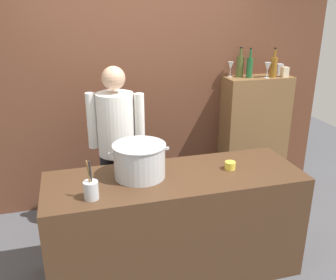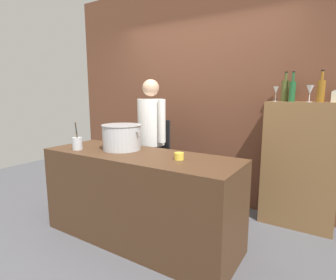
{
  "view_description": "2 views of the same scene",
  "coord_description": "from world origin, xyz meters",
  "px_view_note": "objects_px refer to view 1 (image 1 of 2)",
  "views": [
    {
      "loc": [
        -0.74,
        -2.48,
        2.17
      ],
      "look_at": [
        0.06,
        0.44,
        1.03
      ],
      "focal_mm": 39.2,
      "sensor_mm": 36.0,
      "label": 1
    },
    {
      "loc": [
        1.61,
        -2.01,
        1.47
      ],
      "look_at": [
        0.15,
        0.31,
        1.01
      ],
      "focal_mm": 28.53,
      "sensor_mm": 36.0,
      "label": 2
    }
  ],
  "objects_px": {
    "wine_bottle_amber": "(274,66)",
    "spice_tin_cream": "(285,72)",
    "spice_tin_silver": "(279,69)",
    "wine_bottle_green": "(250,67)",
    "butter_jar": "(230,165)",
    "wine_glass_wide": "(268,67)",
    "stockpot_large": "(140,161)",
    "utensil_crock": "(91,190)",
    "wine_bottle_olive": "(240,66)",
    "wine_glass_short": "(231,66)",
    "chef": "(117,141)"
  },
  "relations": [
    {
      "from": "wine_bottle_amber",
      "to": "spice_tin_cream",
      "type": "xyz_separation_m",
      "value": [
        0.13,
        -0.03,
        -0.06
      ]
    },
    {
      "from": "spice_tin_silver",
      "to": "spice_tin_cream",
      "type": "distance_m",
      "value": 0.14
    },
    {
      "from": "wine_bottle_amber",
      "to": "wine_bottle_green",
      "type": "height_order",
      "value": "wine_bottle_green"
    },
    {
      "from": "wine_bottle_green",
      "to": "spice_tin_silver",
      "type": "xyz_separation_m",
      "value": [
        0.42,
        0.07,
        -0.06
      ]
    },
    {
      "from": "butter_jar",
      "to": "spice_tin_cream",
      "type": "height_order",
      "value": "spice_tin_cream"
    },
    {
      "from": "wine_bottle_green",
      "to": "wine_glass_wide",
      "type": "bearing_deg",
      "value": -24.01
    },
    {
      "from": "butter_jar",
      "to": "spice_tin_cream",
      "type": "relative_size",
      "value": 0.79
    },
    {
      "from": "wine_glass_wide",
      "to": "spice_tin_cream",
      "type": "xyz_separation_m",
      "value": [
        0.23,
        0.01,
        -0.06
      ]
    },
    {
      "from": "wine_glass_wide",
      "to": "spice_tin_silver",
      "type": "height_order",
      "value": "wine_glass_wide"
    },
    {
      "from": "stockpot_large",
      "to": "utensil_crock",
      "type": "distance_m",
      "value": 0.47
    },
    {
      "from": "wine_bottle_amber",
      "to": "wine_bottle_olive",
      "type": "bearing_deg",
      "value": 163.11
    },
    {
      "from": "wine_glass_short",
      "to": "spice_tin_cream",
      "type": "bearing_deg",
      "value": -15.59
    },
    {
      "from": "wine_glass_wide",
      "to": "spice_tin_silver",
      "type": "xyz_separation_m",
      "value": [
        0.24,
        0.15,
        -0.06
      ]
    },
    {
      "from": "wine_glass_wide",
      "to": "stockpot_large",
      "type": "bearing_deg",
      "value": -147.76
    },
    {
      "from": "butter_jar",
      "to": "wine_bottle_olive",
      "type": "distance_m",
      "value": 1.52
    },
    {
      "from": "wine_bottle_amber",
      "to": "wine_glass_wide",
      "type": "xyz_separation_m",
      "value": [
        -0.1,
        -0.04,
        0.0
      ]
    },
    {
      "from": "stockpot_large",
      "to": "wine_bottle_amber",
      "type": "distance_m",
      "value": 2.09
    },
    {
      "from": "chef",
      "to": "wine_bottle_olive",
      "type": "height_order",
      "value": "wine_bottle_olive"
    },
    {
      "from": "spice_tin_cream",
      "to": "wine_glass_short",
      "type": "bearing_deg",
      "value": 164.41
    },
    {
      "from": "wine_bottle_olive",
      "to": "wine_bottle_amber",
      "type": "bearing_deg",
      "value": -16.89
    },
    {
      "from": "butter_jar",
      "to": "wine_glass_short",
      "type": "bearing_deg",
      "value": 66.81
    },
    {
      "from": "utensil_crock",
      "to": "wine_bottle_green",
      "type": "relative_size",
      "value": 0.9
    },
    {
      "from": "utensil_crock",
      "to": "spice_tin_silver",
      "type": "bearing_deg",
      "value": 32.44
    },
    {
      "from": "wine_bottle_green",
      "to": "wine_glass_wide",
      "type": "xyz_separation_m",
      "value": [
        0.18,
        -0.08,
        0.0
      ]
    },
    {
      "from": "chef",
      "to": "spice_tin_silver",
      "type": "height_order",
      "value": "chef"
    },
    {
      "from": "wine_bottle_green",
      "to": "wine_bottle_olive",
      "type": "bearing_deg",
      "value": 141.46
    },
    {
      "from": "wine_bottle_amber",
      "to": "spice_tin_cream",
      "type": "bearing_deg",
      "value": -11.88
    },
    {
      "from": "wine_bottle_olive",
      "to": "utensil_crock",
      "type": "bearing_deg",
      "value": -140.95
    },
    {
      "from": "utensil_crock",
      "to": "wine_bottle_amber",
      "type": "height_order",
      "value": "wine_bottle_amber"
    },
    {
      "from": "wine_glass_wide",
      "to": "wine_bottle_green",
      "type": "bearing_deg",
      "value": 155.99
    },
    {
      "from": "butter_jar",
      "to": "wine_bottle_green",
      "type": "bearing_deg",
      "value": 58.27
    },
    {
      "from": "wine_glass_wide",
      "to": "spice_tin_cream",
      "type": "height_order",
      "value": "wine_glass_wide"
    },
    {
      "from": "spice_tin_silver",
      "to": "wine_bottle_amber",
      "type": "bearing_deg",
      "value": -141.4
    },
    {
      "from": "utensil_crock",
      "to": "wine_glass_short",
      "type": "distance_m",
      "value": 2.28
    },
    {
      "from": "butter_jar",
      "to": "wine_bottle_green",
      "type": "xyz_separation_m",
      "value": [
        0.73,
        1.18,
        0.58
      ]
    },
    {
      "from": "utensil_crock",
      "to": "butter_jar",
      "type": "xyz_separation_m",
      "value": [
        1.12,
        0.19,
        -0.04
      ]
    },
    {
      "from": "butter_jar",
      "to": "wine_glass_short",
      "type": "height_order",
      "value": "wine_glass_short"
    },
    {
      "from": "stockpot_large",
      "to": "utensil_crock",
      "type": "xyz_separation_m",
      "value": [
        -0.39,
        -0.26,
        -0.06
      ]
    },
    {
      "from": "wine_glass_short",
      "to": "spice_tin_cream",
      "type": "relative_size",
      "value": 1.54
    },
    {
      "from": "wine_bottle_green",
      "to": "wine_glass_short",
      "type": "distance_m",
      "value": 0.21
    },
    {
      "from": "utensil_crock",
      "to": "wine_bottle_olive",
      "type": "distance_m",
      "value": 2.34
    },
    {
      "from": "utensil_crock",
      "to": "butter_jar",
      "type": "height_order",
      "value": "utensil_crock"
    },
    {
      "from": "wine_bottle_amber",
      "to": "wine_bottle_green",
      "type": "xyz_separation_m",
      "value": [
        -0.27,
        0.04,
        0.0
      ]
    },
    {
      "from": "stockpot_large",
      "to": "wine_glass_short",
      "type": "distance_m",
      "value": 1.82
    },
    {
      "from": "wine_bottle_green",
      "to": "spice_tin_silver",
      "type": "height_order",
      "value": "wine_bottle_green"
    },
    {
      "from": "wine_glass_short",
      "to": "wine_bottle_amber",
      "type": "bearing_deg",
      "value": -16.62
    },
    {
      "from": "utensil_crock",
      "to": "wine_bottle_green",
      "type": "distance_m",
      "value": 2.37
    },
    {
      "from": "stockpot_large",
      "to": "wine_bottle_amber",
      "type": "height_order",
      "value": "wine_bottle_amber"
    },
    {
      "from": "chef",
      "to": "wine_bottle_olive",
      "type": "relative_size",
      "value": 5.1
    },
    {
      "from": "chef",
      "to": "spice_tin_cream",
      "type": "xyz_separation_m",
      "value": [
        1.95,
        0.39,
        0.49
      ]
    }
  ]
}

